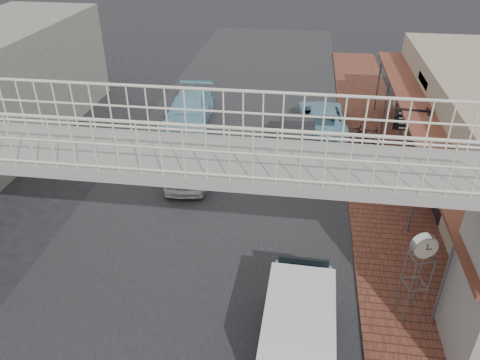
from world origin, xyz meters
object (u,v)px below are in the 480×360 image
(dark_sedan, at_px, (296,139))
(motorcycle_near, at_px, (349,131))
(angkot_curb, at_px, (322,118))
(angkot_van, at_px, (299,322))
(street_clock, at_px, (423,250))
(white_hatchback, at_px, (190,161))
(arrow_sign, at_px, (430,123))
(motorcycle_far, at_px, (368,136))
(angkot_far, at_px, (189,110))

(dark_sedan, bearing_deg, motorcycle_near, 31.90)
(angkot_curb, relative_size, angkot_van, 1.29)
(dark_sedan, bearing_deg, street_clock, -70.96)
(white_hatchback, xyz_separation_m, angkot_van, (4.69, -8.33, 0.43))
(motorcycle_near, height_order, street_clock, street_clock)
(white_hatchback, distance_m, street_clock, 10.27)
(motorcycle_near, distance_m, street_clock, 11.02)
(white_hatchback, height_order, arrow_sign, arrow_sign)
(motorcycle_near, distance_m, arrow_sign, 4.57)
(angkot_curb, distance_m, motorcycle_far, 2.68)
(dark_sedan, bearing_deg, motorcycle_far, 17.36)
(motorcycle_far, bearing_deg, dark_sedan, 104.64)
(angkot_far, bearing_deg, angkot_van, -69.52)
(angkot_curb, xyz_separation_m, arrow_sign, (3.91, -4.34, 1.88))
(white_hatchback, xyz_separation_m, street_clock, (7.64, -6.67, 1.64))
(dark_sedan, bearing_deg, angkot_curb, 66.04)
(angkot_far, bearing_deg, arrow_sign, -24.89)
(white_hatchback, xyz_separation_m, arrow_sign, (9.29, 0.98, 1.84))
(angkot_far, xyz_separation_m, angkot_van, (5.93, -13.50, 0.39))
(dark_sedan, xyz_separation_m, motorcycle_near, (2.44, 1.60, -0.17))
(white_hatchback, relative_size, motorcycle_near, 2.34)
(angkot_curb, xyz_separation_m, motorcycle_far, (2.10, -1.66, -0.09))
(arrow_sign, bearing_deg, angkot_curb, 136.79)
(street_clock, height_order, arrow_sign, arrow_sign)
(white_hatchback, bearing_deg, angkot_curb, 39.03)
(street_clock, bearing_deg, angkot_van, -166.62)
(dark_sedan, xyz_separation_m, street_clock, (3.41, -9.24, 1.61))
(angkot_van, bearing_deg, dark_sedan, 93.91)
(motorcycle_far, xyz_separation_m, street_clock, (0.16, -10.34, 1.77))
(angkot_van, relative_size, motorcycle_far, 2.33)
(white_hatchback, distance_m, angkot_van, 9.57)
(motorcycle_near, distance_m, motorcycle_far, 0.95)
(white_hatchback, relative_size, angkot_curb, 0.87)
(angkot_van, relative_size, arrow_sign, 1.22)
(angkot_curb, bearing_deg, angkot_far, -2.16)
(angkot_far, bearing_deg, angkot_curb, -1.83)
(white_hatchback, distance_m, dark_sedan, 4.95)
(dark_sedan, xyz_separation_m, angkot_curb, (1.16, 2.76, -0.07))
(angkot_curb, distance_m, angkot_far, 6.63)
(dark_sedan, xyz_separation_m, angkot_van, (0.46, -10.90, 0.40))
(street_clock, bearing_deg, dark_sedan, 94.27)
(street_clock, xyz_separation_m, arrow_sign, (1.65, 7.65, 0.20))
(white_hatchback, bearing_deg, dark_sedan, 25.63)
(angkot_far, height_order, motorcycle_near, angkot_far)
(motorcycle_near, xyz_separation_m, street_clock, (0.97, -10.84, 1.78))
(angkot_curb, bearing_deg, motorcycle_near, 134.35)
(dark_sedan, distance_m, motorcycle_far, 3.44)
(white_hatchback, bearing_deg, angkot_far, 97.88)
(angkot_curb, height_order, angkot_van, angkot_van)
(angkot_far, xyz_separation_m, motorcycle_near, (7.92, -1.00, -0.18))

